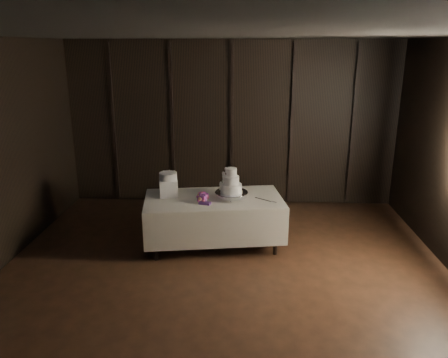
# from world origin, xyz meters

# --- Properties ---
(room) EXTENTS (6.08, 7.08, 3.08)m
(room) POSITION_xyz_m (0.00, 0.00, 1.50)
(room) COLOR black
(room) RESTS_ON ground
(display_table) EXTENTS (2.12, 1.33, 0.76)m
(display_table) POSITION_xyz_m (-0.19, 1.52, 0.42)
(display_table) COLOR beige
(display_table) RESTS_ON ground
(cake_stand) EXTENTS (0.53, 0.53, 0.09)m
(cake_stand) POSITION_xyz_m (0.07, 1.53, 0.81)
(cake_stand) COLOR silver
(cake_stand) RESTS_ON display_table
(wedding_cake) EXTENTS (0.34, 0.30, 0.36)m
(wedding_cake) POSITION_xyz_m (0.04, 1.52, 0.99)
(wedding_cake) COLOR white
(wedding_cake) RESTS_ON cake_stand
(bouquet) EXTENTS (0.35, 0.42, 0.17)m
(bouquet) POSITION_xyz_m (-0.35, 1.37, 0.82)
(bouquet) COLOR #D9587F
(bouquet) RESTS_ON display_table
(box_pedestal) EXTENTS (0.31, 0.31, 0.25)m
(box_pedestal) POSITION_xyz_m (-0.86, 1.58, 0.89)
(box_pedestal) COLOR white
(box_pedestal) RESTS_ON display_table
(small_cake) EXTENTS (0.28, 0.28, 0.10)m
(small_cake) POSITION_xyz_m (-0.86, 1.58, 1.06)
(small_cake) COLOR white
(small_cake) RESTS_ON box_pedestal
(cake_knife) EXTENTS (0.31, 0.24, 0.01)m
(cake_knife) POSITION_xyz_m (0.52, 1.47, 0.77)
(cake_knife) COLOR silver
(cake_knife) RESTS_ON display_table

